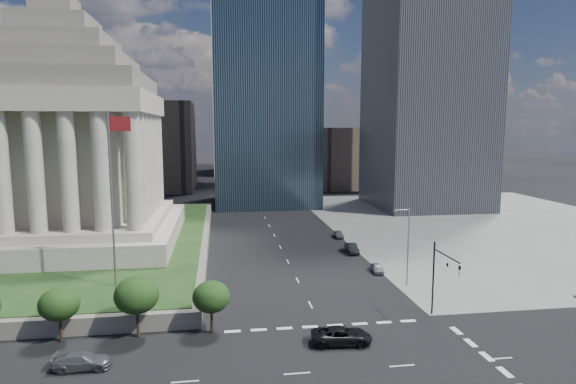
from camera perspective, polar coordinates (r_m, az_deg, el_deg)
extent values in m
plane|color=black|center=(133.46, -3.81, -1.01)|extent=(500.00, 500.00, 0.00)
cube|color=slate|center=(109.19, 22.88, -3.52)|extent=(68.00, 90.00, 0.03)
cube|color=#645D55|center=(90.78, -30.80, -5.60)|extent=(66.00, 70.00, 1.80)
cube|color=#1A3315|center=(90.59, -30.84, -5.02)|extent=(64.00, 68.00, 0.10)
cylinder|color=slate|center=(57.42, -20.16, -0.94)|extent=(0.24, 0.24, 20.00)
cube|color=maroon|center=(56.61, -19.36, 7.62)|extent=(2.40, 0.05, 1.60)
cube|color=black|center=(127.53, -2.84, 12.12)|extent=(26.00, 26.00, 60.00)
cube|color=black|center=(131.14, 16.49, 20.56)|extent=(26.00, 28.00, 100.00)
cube|color=brown|center=(167.24, 6.38, 4.15)|extent=(20.00, 30.00, 20.00)
cube|color=brown|center=(162.91, -15.31, 5.25)|extent=(24.00, 30.00, 28.00)
cylinder|color=black|center=(54.57, 16.83, -9.74)|extent=(0.18, 0.18, 8.00)
cylinder|color=black|center=(51.33, 18.27, -7.19)|extent=(0.14, 5.50, 0.14)
cube|color=black|center=(49.19, 19.67, -8.86)|extent=(0.30, 0.30, 1.10)
cylinder|color=slate|center=(63.07, 14.04, -6.35)|extent=(0.16, 0.16, 10.00)
cylinder|color=slate|center=(61.77, 13.41, -2.07)|extent=(1.80, 0.12, 0.12)
cube|color=slate|center=(61.46, 12.63, -2.19)|extent=(0.50, 0.22, 0.14)
imported|color=black|center=(46.94, 6.37, -16.56)|extent=(3.04, 5.87, 1.58)
imported|color=#4E5154|center=(45.80, -23.19, -17.93)|extent=(2.01, 4.79, 1.38)
imported|color=gray|center=(68.83, 10.50, -8.85)|extent=(1.78, 3.73, 1.23)
imported|color=black|center=(78.48, 7.57, -6.64)|extent=(1.82, 4.57, 1.48)
imported|color=#5B5C63|center=(88.76, 6.05, -5.00)|extent=(1.95, 3.97, 1.30)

